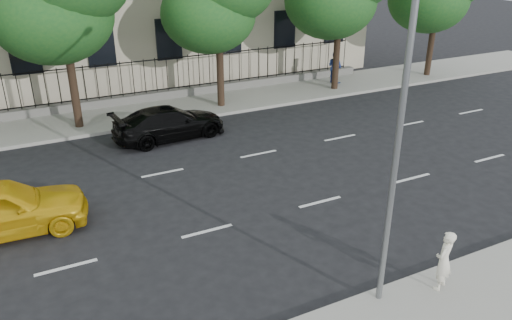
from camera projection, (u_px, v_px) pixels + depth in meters
The scene contains 8 objects.
ground at pixel (243, 278), 12.81m from camera, with size 120.00×120.00×0.00m, color black.
far_sidewalk at pixel (120, 116), 24.21m from camera, with size 60.00×4.00×0.15m, color gray.
lane_markings at pixel (182, 199), 16.68m from camera, with size 49.60×4.62×0.01m, color silver, non-canonical shape.
iron_fence at pixel (111, 96), 25.36m from camera, with size 30.00×0.50×2.20m.
street_light at pixel (386, 88), 10.29m from camera, with size 0.25×3.32×8.05m.
black_sedan at pixel (169, 123), 21.47m from camera, with size 1.98×4.87×1.41m, color black.
woman_near at pixel (444, 260), 11.92m from camera, with size 0.57×0.38×1.57m, color white.
pedestrian_far at pixel (335, 67), 29.22m from camera, with size 0.92×0.71×1.88m, color navy.
Camera 1 is at (-4.39, -9.51, 7.98)m, focal length 35.00 mm.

